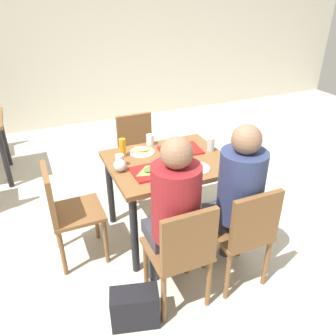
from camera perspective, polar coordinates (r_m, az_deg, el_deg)
The scene contains 23 objects.
ground_plane at distance 3.25m, azimuth 0.00°, elevation -10.64°, with size 10.00×10.00×0.02m, color beige.
back_wall at distance 5.63m, azimuth -14.18°, elevation 21.20°, with size 10.00×0.10×2.80m, color beige.
main_table at distance 2.88m, azimuth 0.00°, elevation -0.60°, with size 0.99×0.82×0.75m.
chair_near_left at distance 2.28m, azimuth 2.40°, elevation -13.68°, with size 0.40×0.40×0.86m.
chair_near_right at distance 2.49m, azimuth 12.85°, elevation -10.29°, with size 0.40×0.40×0.86m.
chair_far_side at distance 3.60m, azimuth -5.09°, elevation 3.19°, with size 0.40×0.40×0.86m.
chair_left_end at distance 2.77m, azimuth -16.98°, elevation -6.52°, with size 0.40×0.40×0.86m.
person_in_red at distance 2.23m, azimuth 0.94°, elevation -6.77°, with size 0.32×0.42×1.27m.
person_in_brown_jacket at distance 2.44m, azimuth 11.58°, elevation -3.94°, with size 0.32×0.42×1.27m.
tray_red_near at distance 2.65m, azimuth -2.18°, elevation -0.50°, with size 0.36×0.26×0.02m, color red.
tray_red_far at distance 2.99m, azimuth 2.09°, elevation 3.06°, with size 0.36×0.26×0.02m, color red.
paper_plate_center at distance 2.97m, azimuth -4.38°, elevation 2.69°, with size 0.22×0.22×0.01m, color white.
paper_plate_near_edge at distance 2.71m, azimuth 4.80°, elevation -0.02°, with size 0.22×0.22×0.01m, color white.
pizza_slice_a at distance 2.65m, azimuth -2.62°, elevation -0.16°, with size 0.26×0.19×0.02m.
pizza_slice_b at distance 3.02m, azimuth 2.16°, elevation 3.62°, with size 0.27×0.26×0.02m.
pizza_slice_c at distance 2.99m, azimuth -4.34°, elevation 3.15°, with size 0.18×0.20×0.02m.
plastic_cup_a at distance 3.09m, azimuth -3.03°, elevation 4.77°, with size 0.07×0.07×0.10m, color white.
plastic_cup_b at distance 2.54m, azimuth 3.68°, elevation -0.86°, with size 0.07×0.07×0.10m, color white.
plastic_cup_c at distance 2.74m, azimuth -8.12°, elevation 1.26°, with size 0.07×0.07×0.10m, color white.
soda_can at distance 3.00m, azimuth 7.24°, elevation 4.00°, with size 0.07×0.07×0.12m, color #B7BCC6.
condiment_bottle at distance 2.89m, azimuth -7.67°, elevation 3.43°, with size 0.06×0.06×0.16m, color orange.
foil_bundle at distance 2.67m, azimuth -8.12°, elevation 0.43°, with size 0.10×0.10×0.10m, color silver.
handbag at distance 2.45m, azimuth -5.60°, elevation -22.44°, with size 0.32×0.16×0.28m, color black.
Camera 1 is at (-1.01, -2.31, 2.04)m, focal length 36.08 mm.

